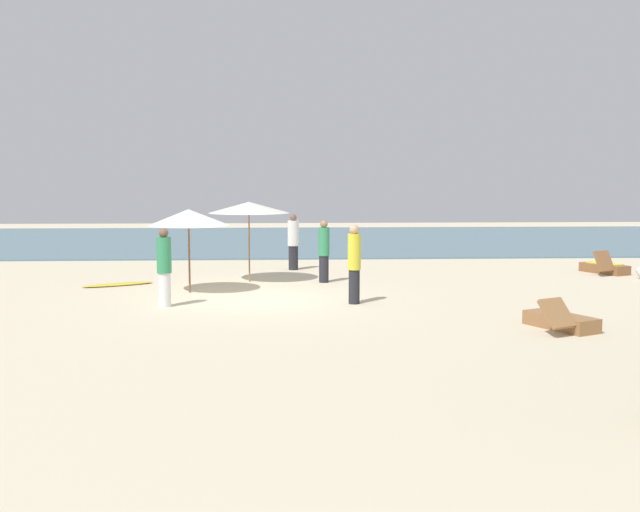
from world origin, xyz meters
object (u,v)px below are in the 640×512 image
Objects in this scene: person_1 at (354,263)px; person_0 at (324,251)px; umbrella_0 at (189,217)px; umbrella_4 at (249,208)px; person_3 at (164,267)px; lounger_2 at (560,321)px; person_2 at (293,242)px; lounger_0 at (604,268)px; surfboard at (118,284)px.

person_0 is at bearing 97.92° from person_1.
umbrella_0 reaches higher than person_1.
umbrella_4 is 4.62m from person_3.
person_1 is 4.36m from person_3.
person_3 is at bearing 159.58° from lounger_2.
person_2 reaches higher than lounger_2.
person_0 is (-8.66, -1.55, 0.71)m from lounger_0.
lounger_2 is at bearing -62.74° from person_2.
umbrella_0 is 3.13m from surfboard.
umbrella_4 reaches higher than person_3.
surfboard is (-4.83, -3.30, -0.85)m from person_2.
lounger_0 is 0.93× the size of person_1.
umbrella_0 is 4.58m from person_1.
surfboard is (-1.79, 3.49, -0.88)m from person_3.
lounger_0 is 8.83m from person_0.
lounger_2 is 8.10m from person_0.
umbrella_0 is at bearing -126.36° from umbrella_4.
person_2 is at bearing 65.89° from person_3.
surfboard is at bearing -176.34° from person_0.
lounger_2 is (6.33, -7.12, -1.92)m from umbrella_4.
person_2 is at bearing 105.32° from person_0.
person_3 is 0.94× the size of surfboard.
umbrella_0 is 12.74m from lounger_0.
person_0 is at bearing -169.84° from lounger_0.
umbrella_4 is 1.22× the size of person_1.
surfboard is at bearing -170.21° from umbrella_4.
umbrella_4 is 1.30× the size of person_0.
person_2 is 0.92× the size of surfboard.
person_0 is 0.94× the size of person_1.
umbrella_0 is 1.15× the size of person_1.
lounger_0 is 9.59m from person_2.
person_3 is (-8.09, 3.01, 0.75)m from lounger_2.
lounger_0 is 0.99× the size of person_0.
person_1 is 1.03× the size of person_3.
umbrella_4 reaches higher than lounger_2.
umbrella_0 is at bearing -32.67° from surfboard.
person_1 is at bearing -25.66° from umbrella_0.
umbrella_4 reaches higher than person_2.
lounger_0 is at bearing 62.32° from lounger_2.
person_3 is (-12.51, -5.40, 0.74)m from lounger_0.
umbrella_4 reaches higher than person_1.
person_2 is (-0.81, 2.94, 0.00)m from person_0.
umbrella_0 is 2.44m from umbrella_4.
person_2 is at bearing 171.64° from lounger_0.
person_1 reaches higher than person_3.
person_1 is (-8.15, -5.20, 0.78)m from lounger_0.
lounger_0 reaches higher than surfboard.
person_0 is at bearing 25.85° from umbrella_0.
person_2 is at bearing 101.27° from person_1.
surfboard is at bearing -145.62° from person_2.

